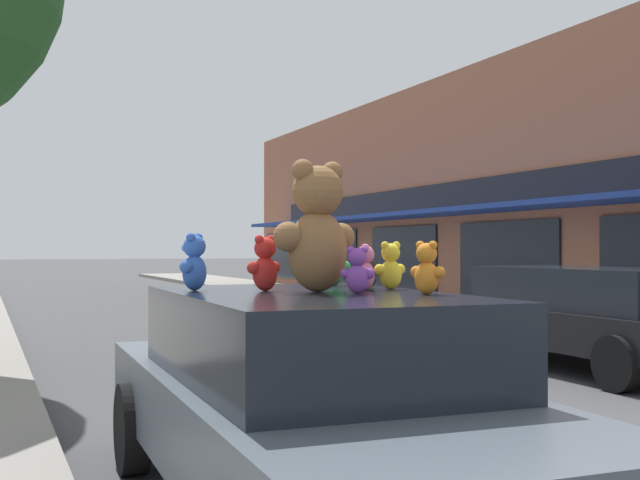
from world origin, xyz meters
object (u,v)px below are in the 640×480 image
Objects in this scene: teddy_bear_pink at (365,268)px; teddy_bear_red at (265,264)px; plush_art_car at (311,398)px; parked_car_far_center at (589,313)px; teddy_bear_orange at (427,269)px; teddy_bear_giant at (317,229)px; teddy_bear_yellow at (391,266)px; teddy_bear_black at (369,273)px; teddy_bear_blue at (194,263)px; teddy_bear_purple at (357,271)px; teddy_bear_green at (334,263)px.

teddy_bear_pink is 0.67m from teddy_bear_red.
plush_art_car is 7.26m from parked_car_far_center.
teddy_bear_giant is at bearing 16.60° from teddy_bear_orange.
plush_art_car is 14.73× the size of teddy_bear_yellow.
teddy_bear_yellow is (0.03, -0.26, 0.05)m from teddy_bear_black.
teddy_bear_red is 0.84m from teddy_bear_black.
teddy_bear_blue is (-0.68, 0.47, -0.22)m from teddy_bear_giant.
teddy_bear_purple is 7.23m from parked_car_far_center.
teddy_bear_red is 1.12× the size of teddy_bear_yellow.
teddy_bear_blue is 1.18× the size of teddy_bear_orange.
teddy_bear_giant reaches higher than parked_car_far_center.
teddy_bear_red is 0.67m from teddy_bear_purple.
teddy_bear_green reaches higher than parked_car_far_center.
parked_car_far_center is (6.12, 3.88, -0.80)m from teddy_bear_red.
teddy_bear_purple is (-0.22, -0.35, -0.01)m from teddy_bear_pink.
plush_art_car is at bearing 87.41° from teddy_bear_blue.
teddy_bear_yellow is at bearing 16.80° from plush_art_car.
teddy_bear_purple is (-0.40, -0.63, 0.04)m from teddy_bear_black.
teddy_bear_green is 1.60× the size of teddy_bear_black.
teddy_bear_red reaches higher than teddy_bear_yellow.
plush_art_car is 22.24× the size of teddy_bear_black.
teddy_bear_black is (0.55, 0.36, -0.30)m from teddy_bear_giant.
teddy_bear_giant is at bearing 12.62° from teddy_bear_black.
teddy_bear_black is at bearing -161.13° from teddy_bear_giant.
teddy_bear_red reaches higher than plush_art_car.
teddy_bear_purple reaches higher than plush_art_car.
teddy_bear_pink reaches higher than parked_car_far_center.
teddy_bear_black is at bearing 140.66° from teddy_bear_green.
teddy_bear_orange is (-0.00, -1.38, -0.01)m from teddy_bear_green.
teddy_bear_green reaches higher than teddy_bear_black.
teddy_bear_pink is (0.38, 0.07, -0.26)m from teddy_bear_giant.
teddy_bear_orange is at bearing 65.95° from teddy_bear_black.
teddy_bear_giant reaches higher than teddy_bear_purple.
teddy_bear_green reaches higher than plush_art_car.
teddy_bear_pink is (-0.12, -0.77, -0.02)m from teddy_bear_green.
teddy_bear_green reaches higher than teddy_bear_orange.
teddy_bear_black is at bearing 165.31° from teddy_bear_red.
teddy_bear_pink is 0.96× the size of teddy_bear_orange.
teddy_bear_giant is 0.77m from teddy_bear_orange.
teddy_bear_red is at bearing 18.69° from teddy_bear_orange.
plush_art_car is 1.08m from teddy_bear_black.
teddy_bear_pink is 0.34m from teddy_bear_black.
teddy_bear_orange is at bearing 89.49° from teddy_bear_blue.
teddy_bear_green is 0.07× the size of parked_car_far_center.
teddy_bear_giant is (0.08, 0.08, 1.06)m from plush_art_car.
teddy_bear_giant is at bearing 103.90° from teddy_bear_green.
teddy_bear_orange is 0.07× the size of parked_car_far_center.
teddy_bear_pink is 0.20m from teddy_bear_yellow.
parked_car_far_center is at bearing -170.88° from teddy_bear_red.
teddy_bear_red reaches higher than teddy_bear_pink.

